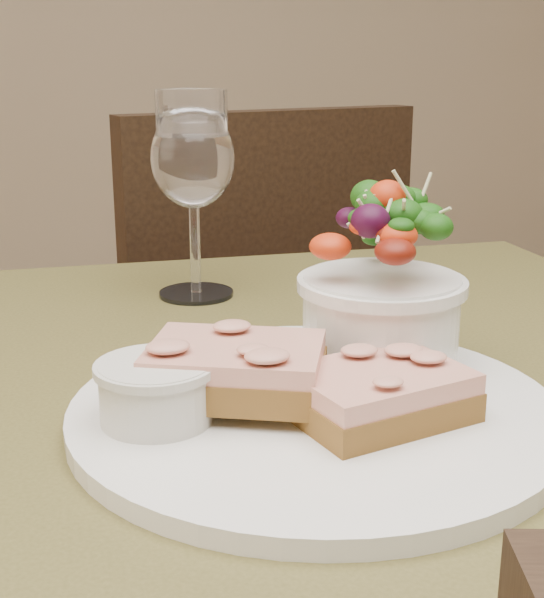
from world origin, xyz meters
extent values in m
cube|color=#45411D|center=(0.00, 0.00, 0.73)|extent=(0.80, 0.80, 0.04)
cylinder|color=black|center=(0.34, 0.34, 0.35)|extent=(0.05, 0.05, 0.71)
cube|color=black|center=(0.10, 0.75, 0.45)|extent=(0.51, 0.51, 0.04)
cube|color=black|center=(0.15, 0.57, 0.68)|extent=(0.42, 0.14, 0.45)
cube|color=black|center=(0.10, 0.75, 0.23)|extent=(0.44, 0.44, 0.45)
cylinder|color=white|center=(0.03, -0.04, 0.76)|extent=(0.30, 0.30, 0.01)
cube|color=#532F16|center=(0.06, -0.07, 0.77)|extent=(0.12, 0.10, 0.02)
cube|color=beige|center=(0.06, -0.07, 0.79)|extent=(0.11, 0.10, 0.01)
cube|color=#532F16|center=(-0.02, -0.03, 0.78)|extent=(0.13, 0.11, 0.02)
cube|color=beige|center=(-0.02, -0.03, 0.79)|extent=(0.12, 0.11, 0.01)
cylinder|color=silver|center=(-0.07, -0.04, 0.78)|extent=(0.07, 0.07, 0.04)
cylinder|color=brown|center=(-0.07, -0.04, 0.80)|extent=(0.06, 0.06, 0.01)
cylinder|color=white|center=(0.09, 0.02, 0.79)|extent=(0.11, 0.11, 0.06)
ellipsoid|color=#103409|center=(0.09, 0.02, 0.85)|extent=(0.10, 0.10, 0.06)
ellipsoid|color=#103409|center=(-0.05, 0.04, 0.77)|extent=(0.04, 0.04, 0.01)
sphere|color=maroon|center=(-0.06, 0.03, 0.77)|extent=(0.02, 0.02, 0.02)
cylinder|color=white|center=(0.00, 0.26, 0.75)|extent=(0.07, 0.07, 0.00)
cylinder|color=white|center=(0.00, 0.26, 0.80)|extent=(0.01, 0.01, 0.09)
ellipsoid|color=white|center=(0.00, 0.26, 0.88)|extent=(0.08, 0.08, 0.09)
camera|label=1|loc=(-0.12, -0.49, 0.97)|focal=50.00mm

